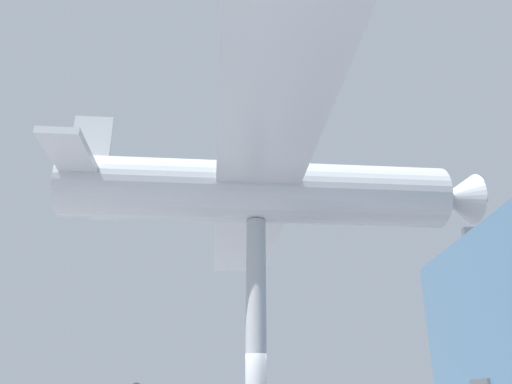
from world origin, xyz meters
name	(u,v)px	position (x,y,z in m)	size (l,w,h in m)	color
support_pylon_central	(256,333)	(0.00, 0.00, 3.01)	(0.53, 0.53, 6.02)	#999EA3
suspended_airplane	(262,192)	(-0.01, 0.17, 6.91)	(18.20, 12.27, 3.06)	#B2B7BC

